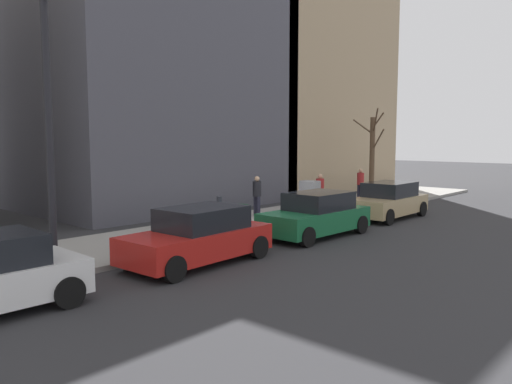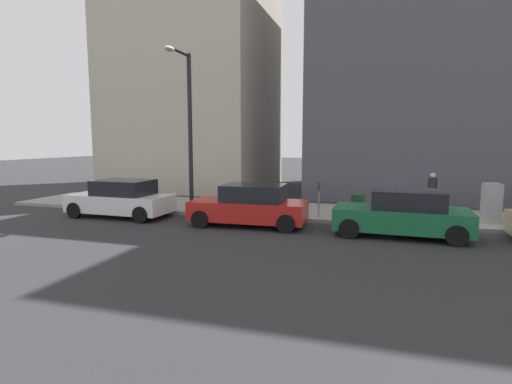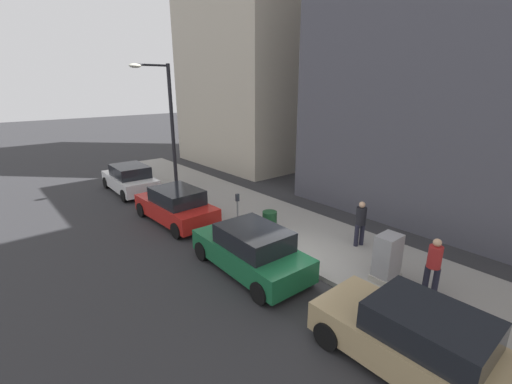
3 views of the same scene
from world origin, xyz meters
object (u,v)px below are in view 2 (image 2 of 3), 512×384
(parked_car_white, at_px, (121,199))
(pedestrian_far_corner, at_px, (432,191))
(parked_car_green, at_px, (402,214))
(streetlamp, at_px, (187,118))
(office_block_center, at_px, (425,55))
(office_tower_right, at_px, (195,5))
(utility_box, at_px, (491,203))
(trash_bin, at_px, (358,206))
(parking_meter, at_px, (319,196))
(parked_car_red, at_px, (250,206))

(parked_car_white, distance_m, pedestrian_far_corner, 12.69)
(parked_car_white, xyz_separation_m, pedestrian_far_corner, (3.69, -12.14, 0.35))
(parked_car_white, bearing_deg, parked_car_green, -89.84)
(streetlamp, bearing_deg, parked_car_green, -100.42)
(parked_car_green, height_order, office_block_center, office_block_center)
(office_tower_right, bearing_deg, pedestrian_far_corner, -118.51)
(pedestrian_far_corner, height_order, office_tower_right, office_tower_right)
(streetlamp, bearing_deg, office_tower_right, 22.98)
(streetlamp, distance_m, pedestrian_far_corner, 10.45)
(utility_box, height_order, pedestrian_far_corner, pedestrian_far_corner)
(trash_bin, xyz_separation_m, pedestrian_far_corner, (1.77, -2.83, 0.49))
(parking_meter, bearing_deg, parked_car_green, -120.12)
(pedestrian_far_corner, bearing_deg, parking_meter, -46.31)
(parked_car_red, bearing_deg, streetlamp, 63.80)
(parked_car_green, xyz_separation_m, parked_car_white, (0.25, 10.81, 0.00))
(parking_meter, bearing_deg, pedestrian_far_corner, -62.65)
(parked_car_red, height_order, streetlamp, streetlamp)
(office_tower_right, bearing_deg, office_block_center, -84.31)
(trash_bin, bearing_deg, parked_car_green, -145.23)
(office_tower_right, bearing_deg, streetlamp, -157.02)
(utility_box, xyz_separation_m, trash_bin, (-0.40, 4.66, -0.25))
(parking_meter, height_order, pedestrian_far_corner, pedestrian_far_corner)
(parked_car_white, distance_m, streetlamp, 4.26)
(parked_car_white, bearing_deg, parking_meter, -77.94)
(streetlamp, xyz_separation_m, office_block_center, (11.40, -10.03, 4.20))
(utility_box, distance_m, trash_bin, 4.68)
(utility_box, bearing_deg, office_block_center, 8.46)
(office_block_center, bearing_deg, office_tower_right, 95.69)
(parked_car_green, height_order, parking_meter, parked_car_green)
(parked_car_green, distance_m, utility_box, 4.07)
(utility_box, distance_m, streetlamp, 12.04)
(parked_car_green, bearing_deg, trash_bin, 36.29)
(streetlamp, xyz_separation_m, office_tower_right, (9.98, 4.23, 7.93))
(parking_meter, relative_size, trash_bin, 1.50)
(office_tower_right, bearing_deg, parked_car_red, -146.97)
(office_block_center, distance_m, office_tower_right, 14.81)
(parked_car_red, bearing_deg, parked_car_white, 86.66)
(parked_car_green, bearing_deg, parked_car_red, 90.06)
(parked_car_red, distance_m, utility_box, 8.74)
(trash_bin, height_order, office_block_center, office_block_center)
(parking_meter, height_order, trash_bin, parking_meter)
(utility_box, xyz_separation_m, streetlamp, (-1.02, 11.57, 3.17))
(parked_car_green, height_order, office_tower_right, office_tower_right)
(parked_car_green, xyz_separation_m, office_tower_right, (11.52, 12.65, 11.21))
(parked_car_green, distance_m, trash_bin, 2.64)
(parked_car_green, bearing_deg, parked_car_white, 90.21)
(utility_box, bearing_deg, office_tower_right, 60.45)
(parking_meter, distance_m, trash_bin, 1.57)
(utility_box, distance_m, office_block_center, 12.82)
(parked_car_green, height_order, utility_box, utility_box)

